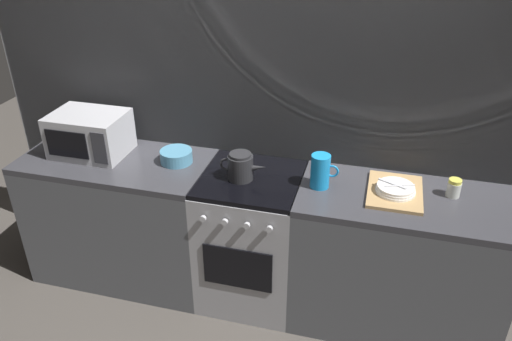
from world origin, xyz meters
TOP-DOWN VIEW (x-y plane):
  - ground_plane at (0.00, 0.00)m, footprint 8.00×8.00m
  - back_wall at (0.00, 0.32)m, footprint 3.60×0.05m
  - counter_left at (-0.90, 0.00)m, footprint 1.20×0.60m
  - stove_unit at (-0.00, -0.00)m, footprint 0.60×0.63m
  - counter_right at (0.90, 0.00)m, footprint 1.20×0.60m
  - microwave at (-1.08, 0.04)m, footprint 0.46×0.35m
  - kettle at (-0.05, -0.03)m, footprint 0.28×0.15m
  - mixing_bowl at (-0.50, 0.07)m, footprint 0.20×0.20m
  - pitcher at (0.41, 0.00)m, footprint 0.16×0.11m
  - dish_pile at (0.83, 0.03)m, footprint 0.30×0.40m
  - spice_jar at (1.14, 0.09)m, footprint 0.08×0.08m

SIDE VIEW (x-z plane):
  - ground_plane at x=0.00m, z-range 0.00..0.00m
  - stove_unit at x=0.00m, z-range 0.00..0.90m
  - counter_left at x=-0.90m, z-range 0.00..0.90m
  - counter_right at x=0.90m, z-range 0.00..0.90m
  - dish_pile at x=0.83m, z-range 0.89..0.96m
  - mixing_bowl at x=-0.50m, z-range 0.90..0.98m
  - spice_jar at x=1.14m, z-range 0.90..1.00m
  - kettle at x=-0.05m, z-range 0.90..1.06m
  - pitcher at x=0.41m, z-range 0.90..1.10m
  - microwave at x=-1.08m, z-range 0.90..1.17m
  - back_wall at x=0.00m, z-range 0.00..2.40m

